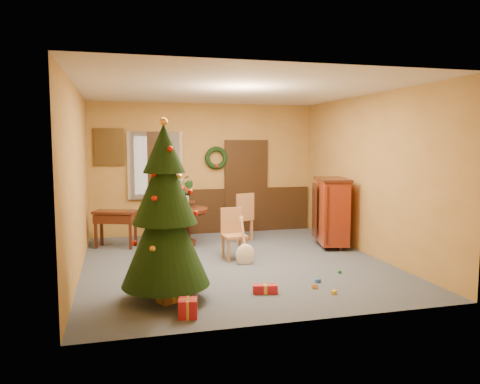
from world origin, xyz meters
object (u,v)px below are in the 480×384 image
object	(u,v)px
dining_table	(181,219)
chair_near	(233,232)
sideboard	(332,210)
christmas_tree	(165,215)
writing_desk	(115,220)

from	to	relation	value
dining_table	chair_near	world-z (taller)	chair_near
dining_table	sideboard	distance (m)	2.98
sideboard	christmas_tree	bearing A→B (deg)	-145.80
writing_desk	sideboard	size ratio (longest dim) A/B	0.67
writing_desk	sideboard	xyz separation A→B (m)	(4.11, -0.98, 0.18)
chair_near	christmas_tree	size ratio (longest dim) A/B	0.38
chair_near	writing_desk	size ratio (longest dim) A/B	0.99
christmas_tree	sideboard	world-z (taller)	christmas_tree
chair_near	sideboard	bearing A→B (deg)	12.61
christmas_tree	writing_desk	bearing A→B (deg)	100.73
christmas_tree	dining_table	bearing A→B (deg)	78.98
chair_near	writing_desk	world-z (taller)	chair_near
dining_table	chair_near	distance (m)	1.50
christmas_tree	sideboard	bearing A→B (deg)	34.20
dining_table	writing_desk	xyz separation A→B (m)	(-1.25, 0.16, 0.02)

